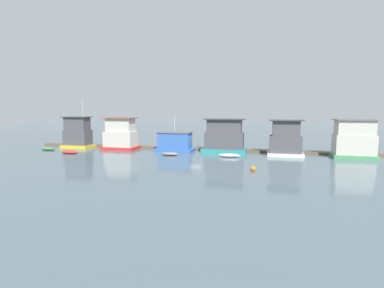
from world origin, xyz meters
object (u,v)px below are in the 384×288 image
object	(u,v)px
houseboat_white	(285,140)
dinghy_red	(70,152)
houseboat_red	(121,135)
houseboat_teal	(224,138)
buoy_orange	(253,169)
dinghy_white	(229,155)
houseboat_yellow	(78,134)
houseboat_green	(354,140)
dinghy_green	(48,149)
dinghy_grey	(170,154)
houseboat_blue	(175,142)
mooring_post_far_left	(232,147)
mooring_post_near_right	(232,146)

from	to	relation	value
houseboat_white	dinghy_red	bearing A→B (deg)	-169.60
houseboat_red	houseboat_white	world-z (taller)	houseboat_red
houseboat_teal	buoy_orange	bearing A→B (deg)	-68.95
dinghy_white	dinghy_red	bearing A→B (deg)	-174.16
houseboat_yellow	dinghy_red	size ratio (longest dim) A/B	2.87
houseboat_yellow	buoy_orange	xyz separation A→B (m)	(31.42, -13.19, -2.23)
houseboat_green	dinghy_green	world-z (taller)	houseboat_green
houseboat_yellow	houseboat_white	xyz separation A→B (m)	(35.54, -0.52, -0.17)
houseboat_teal	dinghy_grey	world-z (taller)	houseboat_teal
houseboat_yellow	buoy_orange	world-z (taller)	houseboat_yellow
dinghy_green	buoy_orange	world-z (taller)	buoy_orange
houseboat_green	dinghy_red	bearing A→B (deg)	-171.67
houseboat_yellow	houseboat_blue	bearing A→B (deg)	-0.66
houseboat_red	houseboat_green	xyz separation A→B (m)	(36.37, -0.37, 0.15)
dinghy_grey	mooring_post_far_left	distance (m)	10.41
dinghy_red	houseboat_green	bearing A→B (deg)	8.33
dinghy_red	houseboat_blue	bearing A→B (deg)	22.42
houseboat_green	houseboat_white	bearing A→B (deg)	-179.04
houseboat_white	mooring_post_far_left	bearing A→B (deg)	167.41
houseboat_yellow	houseboat_green	xyz separation A→B (m)	(44.81, -0.37, 0.05)
dinghy_red	mooring_post_far_left	size ratio (longest dim) A/B	1.67
houseboat_red	mooring_post_near_right	size ratio (longest dim) A/B	2.92
houseboat_green	dinghy_green	size ratio (longest dim) A/B	2.06
buoy_orange	dinghy_green	bearing A→B (deg)	165.08
houseboat_blue	houseboat_teal	bearing A→B (deg)	1.75
dinghy_red	mooring_post_near_right	bearing A→B (deg)	17.75
houseboat_teal	houseboat_white	distance (m)	9.22
houseboat_teal	dinghy_white	bearing A→B (deg)	-71.84
houseboat_white	dinghy_green	size ratio (longest dim) A/B	1.91
houseboat_blue	dinghy_white	bearing A→B (deg)	-21.79
houseboat_teal	mooring_post_near_right	xyz separation A→B (m)	(1.02, 1.26, -1.34)
houseboat_red	dinghy_grey	world-z (taller)	houseboat_red
houseboat_red	dinghy_red	size ratio (longest dim) A/B	2.00
houseboat_white	buoy_orange	xyz separation A→B (m)	(-4.11, -12.67, -2.06)
houseboat_teal	houseboat_green	xyz separation A→B (m)	(18.47, -0.41, 0.23)
houseboat_yellow	mooring_post_near_right	world-z (taller)	houseboat_yellow
houseboat_teal	dinghy_grey	bearing A→B (deg)	-149.06
houseboat_white	dinghy_red	xyz separation A→B (m)	(-32.52, -5.97, -2.11)
houseboat_blue	dinghy_green	xyz separation A→B (m)	(-21.25, -3.81, -1.24)
houseboat_green	dinghy_white	xyz separation A→B (m)	(-17.16, -3.60, -2.31)
dinghy_white	houseboat_green	bearing A→B (deg)	11.86
dinghy_white	houseboat_blue	bearing A→B (deg)	158.21
dinghy_white	mooring_post_near_right	world-z (taller)	mooring_post_near_right
houseboat_red	dinghy_red	world-z (taller)	houseboat_red
dinghy_green	mooring_post_near_right	world-z (taller)	mooring_post_near_right
dinghy_grey	buoy_orange	distance (m)	15.36
dinghy_green	houseboat_blue	bearing A→B (deg)	10.16
dinghy_red	mooring_post_near_right	size ratio (longest dim) A/B	1.46
houseboat_red	dinghy_white	world-z (taller)	houseboat_red
houseboat_red	buoy_orange	world-z (taller)	houseboat_red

